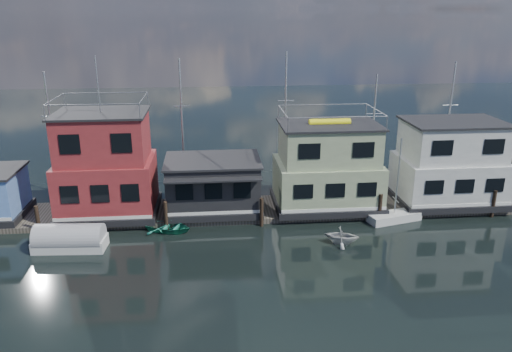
{
  "coord_description": "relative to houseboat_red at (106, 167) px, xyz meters",
  "views": [
    {
      "loc": [
        -0.6,
        -24.67,
        15.37
      ],
      "look_at": [
        2.85,
        12.0,
        3.0
      ],
      "focal_mm": 35.0,
      "sensor_mm": 36.0,
      "label": 1
    }
  ],
  "objects": [
    {
      "name": "houseboat_red",
      "position": [
        0.0,
        0.0,
        0.0
      ],
      "size": [
        7.4,
        5.9,
        11.86
      ],
      "color": "black",
      "rests_on": "dock"
    },
    {
      "name": "houseboat_dark",
      "position": [
        8.0,
        -0.02,
        -1.69
      ],
      "size": [
        7.4,
        6.1,
        4.06
      ],
      "color": "black",
      "rests_on": "dock"
    },
    {
      "name": "tarp_runabout",
      "position": [
        -1.69,
        -5.35,
        -3.39
      ],
      "size": [
        4.82,
        2.19,
        1.91
      ],
      "rotation": [
        0.0,
        0.0,
        -0.06
      ],
      "color": "silver",
      "rests_on": "ground"
    },
    {
      "name": "dock",
      "position": [
        8.5,
        0.0,
        -3.9
      ],
      "size": [
        48.0,
        5.0,
        0.4
      ],
      "primitive_type": "cube",
      "color": "#595147",
      "rests_on": "ground"
    },
    {
      "name": "pilings",
      "position": [
        8.17,
        -2.8,
        -3.0
      ],
      "size": [
        42.28,
        0.28,
        2.2
      ],
      "color": "#2D2116",
      "rests_on": "ground"
    },
    {
      "name": "houseboat_white",
      "position": [
        27.0,
        0.0,
        -0.57
      ],
      "size": [
        8.4,
        5.9,
        6.66
      ],
      "color": "black",
      "rests_on": "dock"
    },
    {
      "name": "houseboat_green",
      "position": [
        17.0,
        0.0,
        -0.55
      ],
      "size": [
        8.4,
        5.9,
        7.03
      ],
      "color": "black",
      "rests_on": "dock"
    },
    {
      "name": "day_sailer",
      "position": [
        21.66,
        -2.8,
        -3.71
      ],
      "size": [
        4.33,
        2.39,
        6.49
      ],
      "rotation": [
        0.0,
        0.0,
        0.26
      ],
      "color": "silver",
      "rests_on": "ground"
    },
    {
      "name": "dinghy_teal",
      "position": [
        4.68,
        -3.09,
        -3.75
      ],
      "size": [
        4.04,
        3.48,
        0.7
      ],
      "primitive_type": "imported",
      "rotation": [
        0.0,
        0.0,
        1.2
      ],
      "color": "#238068",
      "rests_on": "ground"
    },
    {
      "name": "dinghy_white",
      "position": [
        16.67,
        -6.25,
        -3.48
      ],
      "size": [
        2.9,
        2.69,
        1.25
      ],
      "primitive_type": "imported",
      "rotation": [
        0.0,
        0.0,
        1.25
      ],
      "color": "beige",
      "rests_on": "ground"
    },
    {
      "name": "ground",
      "position": [
        8.5,
        -12.0,
        -4.1
      ],
      "size": [
        160.0,
        160.0,
        0.0
      ],
      "primitive_type": "plane",
      "color": "black",
      "rests_on": "ground"
    },
    {
      "name": "background_masts",
      "position": [
        13.26,
        6.0,
        1.45
      ],
      "size": [
        36.4,
        0.16,
        12.0
      ],
      "color": "silver",
      "rests_on": "ground"
    }
  ]
}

